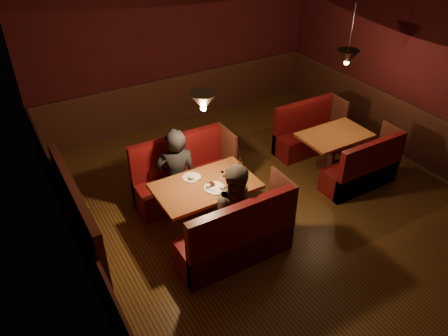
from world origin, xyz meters
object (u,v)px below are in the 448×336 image
main_bench_far (184,180)px  second_table (333,143)px  second_bench_near (363,172)px  main_table (207,194)px  main_bench_near (238,241)px  second_bench_far (307,135)px  diner_a (176,160)px  diner_b (240,199)px

main_bench_far → second_table: size_ratio=1.31×
second_bench_near → main_table: bearing=170.9°
main_table → main_bench_near: size_ratio=0.91×
main_bench_near → main_bench_far: bearing=90.0°
second_table → second_bench_far: 0.75m
main_bench_near → second_table: 2.88m
second_bench_far → second_table: bearing=-92.2°
diner_a → diner_b: diner_a is taller
second_bench_near → diner_a: (-2.87, 1.08, 0.57)m
second_table → diner_a: bearing=172.9°
main_bench_far → diner_a: size_ratio=0.91×
main_bench_near → second_bench_far: (2.68, 1.82, -0.04)m
second_table → second_bench_near: (0.03, -0.72, -0.20)m
second_table → main_bench_near: bearing=-157.4°
second_table → diner_a: 2.89m
main_bench_near → diner_a: diner_a is taller
main_bench_far → second_bench_far: (2.68, 0.19, -0.04)m
second_table → diner_b: (-2.49, -0.88, 0.33)m
main_bench_near → diner_b: diner_b is taller
second_table → main_bench_far: bearing=168.7°
second_bench_far → diner_b: bearing=-147.6°
main_bench_near → diner_a: bearing=97.3°
main_bench_near → diner_b: 0.57m
second_bench_far → main_bench_far: bearing=-176.0°
main_bench_near → second_bench_near: (2.68, 0.39, -0.04)m
diner_b → second_bench_far: bearing=49.0°
second_table → second_bench_near: bearing=-87.8°
main_bench_far → diner_b: size_ratio=0.94×
main_bench_far → main_bench_near: (0.00, -1.64, 0.00)m
diner_a → main_bench_near: bearing=115.7°
second_table → second_bench_near: size_ratio=0.90×
second_bench_near → main_bench_far: bearing=155.0°
main_table → main_bench_far: bearing=88.9°
main_table → diner_a: bearing=104.9°
diner_a → diner_b: size_ratio=1.04×
second_bench_near → diner_b: 2.58m
main_bench_far → diner_b: (0.16, -1.41, 0.49)m
diner_b → diner_a: bearing=122.5°
main_bench_near → second_table: bearing=22.6°
diner_b → second_bench_near: bearing=20.2°
diner_a → second_bench_near: bearing=177.9°
main_bench_far → diner_b: bearing=-83.3°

